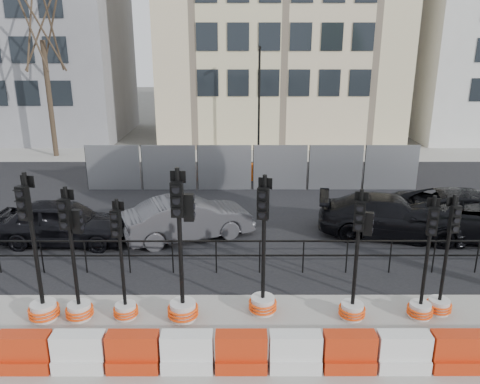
{
  "coord_description": "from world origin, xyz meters",
  "views": [
    {
      "loc": [
        -0.56,
        -10.52,
        6.11
      ],
      "look_at": [
        -0.54,
        3.0,
        1.81
      ],
      "focal_mm": 35.0,
      "sensor_mm": 36.0,
      "label": 1
    }
  ],
  "objects_px": {
    "traffic_signal_a": "(41,292)",
    "traffic_signal_h": "(441,290)",
    "traffic_signal_d": "(182,286)",
    "car_a": "(63,222)",
    "car_c": "(391,217)"
  },
  "relations": [
    {
      "from": "traffic_signal_a",
      "to": "traffic_signal_h",
      "type": "distance_m",
      "value": 9.26
    },
    {
      "from": "traffic_signal_d",
      "to": "car_a",
      "type": "height_order",
      "value": "traffic_signal_d"
    },
    {
      "from": "traffic_signal_d",
      "to": "car_a",
      "type": "xyz_separation_m",
      "value": [
        -4.32,
        4.4,
        -0.15
      ]
    },
    {
      "from": "traffic_signal_a",
      "to": "traffic_signal_h",
      "type": "xyz_separation_m",
      "value": [
        9.25,
        0.26,
        -0.12
      ]
    },
    {
      "from": "traffic_signal_d",
      "to": "car_c",
      "type": "relative_size",
      "value": 0.73
    },
    {
      "from": "traffic_signal_h",
      "to": "traffic_signal_d",
      "type": "bearing_deg",
      "value": 173.54
    },
    {
      "from": "traffic_signal_h",
      "to": "car_a",
      "type": "height_order",
      "value": "traffic_signal_h"
    },
    {
      "from": "traffic_signal_h",
      "to": "car_a",
      "type": "bearing_deg",
      "value": 149.26
    },
    {
      "from": "car_c",
      "to": "traffic_signal_d",
      "type": "bearing_deg",
      "value": 138.3
    },
    {
      "from": "traffic_signal_a",
      "to": "car_a",
      "type": "xyz_separation_m",
      "value": [
        -1.09,
        4.4,
        -0.02
      ]
    },
    {
      "from": "traffic_signal_a",
      "to": "traffic_signal_d",
      "type": "bearing_deg",
      "value": 16.25
    },
    {
      "from": "car_a",
      "to": "traffic_signal_d",
      "type": "bearing_deg",
      "value": -132.58
    },
    {
      "from": "traffic_signal_a",
      "to": "car_c",
      "type": "bearing_deg",
      "value": 43.67
    },
    {
      "from": "car_a",
      "to": "car_c",
      "type": "height_order",
      "value": "car_a"
    },
    {
      "from": "traffic_signal_a",
      "to": "traffic_signal_d",
      "type": "distance_m",
      "value": 3.24
    }
  ]
}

